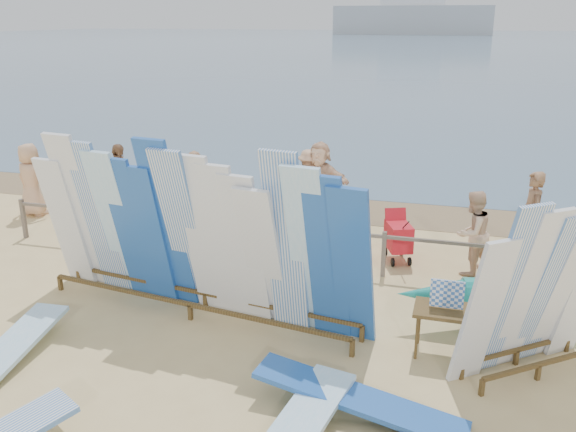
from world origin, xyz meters
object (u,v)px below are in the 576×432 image
(beachgoer_3, at_px, (309,182))
(beachgoer_8, at_px, (472,233))
(beach_chair_right, at_px, (333,247))
(beachgoer_5, at_px, (319,180))
(beachgoer_0, at_px, (31,180))
(beach_chair_left, at_px, (264,242))
(beachgoer_1, at_px, (196,191))
(beachgoer_7, at_px, (531,216))
(side_surfboard_rack, at_px, (536,296))
(flat_board_a, at_px, (2,369))
(vendor_table, at_px, (444,330))
(flat_board_d, at_px, (358,414))
(beachgoer_extra_1, at_px, (120,179))
(main_surfboard_rack, at_px, (194,238))
(beachgoer_2, at_px, (266,195))
(stroller, at_px, (398,241))
(beachgoer_6, at_px, (329,215))

(beachgoer_3, distance_m, beachgoer_8, 4.82)
(beach_chair_right, distance_m, beachgoer_8, 2.74)
(beachgoer_5, distance_m, beachgoer_0, 7.11)
(beach_chair_left, relative_size, beachgoer_1, 0.49)
(beachgoer_1, height_order, beachgoer_7, beachgoer_1)
(side_surfboard_rack, distance_m, flat_board_a, 7.43)
(vendor_table, bearing_deg, flat_board_d, -118.22)
(vendor_table, height_order, flat_board_d, vendor_table)
(beachgoer_5, relative_size, beachgoer_0, 1.04)
(beachgoer_3, bearing_deg, beachgoer_extra_1, -14.32)
(main_surfboard_rack, distance_m, beachgoer_1, 4.32)
(beach_chair_left, relative_size, beach_chair_right, 1.04)
(beachgoer_2, xyz_separation_m, beachgoer_7, (5.69, -0.36, 0.11))
(beachgoer_5, height_order, beachgoer_2, beachgoer_5)
(beachgoer_0, relative_size, beachgoer_1, 0.97)
(stroller, relative_size, beachgoer_extra_1, 0.58)
(beachgoer_0, relative_size, beachgoer_6, 1.11)
(beachgoer_7, relative_size, beachgoer_6, 1.12)
(beach_chair_left, relative_size, beachgoer_6, 0.56)
(vendor_table, relative_size, beachgoer_6, 0.72)
(stroller, relative_size, beachgoer_0, 0.57)
(flat_board_d, relative_size, beach_chair_right, 3.07)
(beach_chair_right, bearing_deg, flat_board_a, -115.20)
(beachgoer_5, bearing_deg, stroller, -31.74)
(beachgoer_extra_1, height_order, beachgoer_0, beachgoer_0)
(beachgoer_2, distance_m, beachgoer_7, 5.70)
(flat_board_d, bearing_deg, stroller, 7.52)
(beachgoer_extra_1, bearing_deg, beachgoer_0, 107.98)
(side_surfboard_rack, relative_size, beachgoer_6, 1.59)
(beachgoer_3, relative_size, beachgoer_0, 0.91)
(flat_board_d, height_order, beach_chair_left, beach_chair_left)
(beach_chair_right, relative_size, beachgoer_1, 0.47)
(beach_chair_right, distance_m, beachgoer_1, 3.61)
(beachgoer_5, bearing_deg, beachgoer_extra_1, -151.21)
(beachgoer_2, relative_size, beachgoer_1, 0.86)
(flat_board_d, distance_m, beachgoer_2, 7.22)
(main_surfboard_rack, xyz_separation_m, flat_board_a, (-1.97, -2.32, -1.33))
(stroller, bearing_deg, vendor_table, -95.16)
(beachgoer_extra_1, bearing_deg, beachgoer_2, -93.49)
(vendor_table, xyz_separation_m, beachgoer_0, (-10.07, 4.11, 0.51))
(beachgoer_5, xyz_separation_m, beachgoer_6, (0.75, -2.35, -0.12))
(beachgoer_0, bearing_deg, beachgoer_6, -171.35)
(beachgoer_7, bearing_deg, beachgoer_6, -90.23)
(beachgoer_8, xyz_separation_m, beachgoer_extra_1, (-8.43, 1.60, 0.06))
(beachgoer_5, bearing_deg, vendor_table, -45.48)
(flat_board_a, relative_size, beachgoer_8, 1.64)
(beachgoer_2, xyz_separation_m, beachgoer_1, (-1.54, -0.49, 0.13))
(beach_chair_right, bearing_deg, beachgoer_7, 25.03)
(flat_board_a, relative_size, beachgoer_5, 1.44)
(beachgoer_extra_1, relative_size, beachgoer_7, 0.97)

